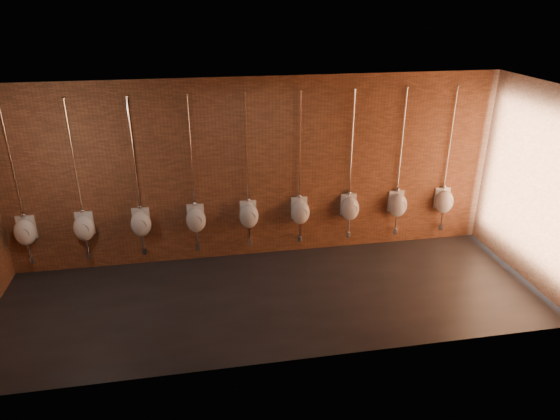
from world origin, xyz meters
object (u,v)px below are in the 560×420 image
Objects in this scene: urinal_2 at (141,223)px; urinal_3 at (196,219)px; urinal_8 at (444,201)px; urinal_0 at (25,231)px; urinal_4 at (249,215)px; urinal_5 at (300,211)px; urinal_7 at (398,204)px; urinal_6 at (350,207)px; urinal_1 at (84,227)px.

urinal_2 is 0.92m from urinal_3.
urinal_3 and urinal_8 have the same top height.
urinal_4 is (3.69, 0.00, 0.00)m from urinal_0.
urinal_5 is 1.85m from urinal_7.
urinal_2 is 4.61m from urinal_7.
urinal_8 is (7.38, 0.00, 0.00)m from urinal_0.
urinal_6 is (3.69, 0.00, 0.00)m from urinal_2.
urinal_5 is (1.85, 0.00, 0.00)m from urinal_3.
urinal_7 is (1.85, 0.00, 0.00)m from urinal_5.
urinal_1 is at bearing 180.00° from urinal_3.
urinal_2 and urinal_4 have the same top height.
urinal_3 is at bearing 180.00° from urinal_7.
urinal_0 is 1.00× the size of urinal_4.
urinal_1 is 1.00× the size of urinal_6.
urinal_1 is 6.46m from urinal_8.
urinal_8 is (6.46, 0.00, 0.00)m from urinal_1.
urinal_4 is at bearing 0.00° from urinal_1.
urinal_3 and urinal_4 have the same top height.
urinal_2 is 5.54m from urinal_8.
urinal_3 is (1.85, 0.00, 0.00)m from urinal_1.
urinal_4 is at bearing 0.00° from urinal_2.
urinal_0 is 1.85m from urinal_2.
urinal_2 is 1.00× the size of urinal_6.
urinal_8 is (1.85, 0.00, 0.00)m from urinal_6.
urinal_6 is at bearing 0.00° from urinal_5.
urinal_7 is (5.54, 0.00, 0.00)m from urinal_1.
urinal_3 is at bearing 0.00° from urinal_1.
urinal_1 is at bearing 180.00° from urinal_5.
urinal_1 is 1.00× the size of urinal_7.
urinal_6 is 1.85m from urinal_8.
urinal_0 and urinal_7 have the same top height.
urinal_0 is at bearing 180.00° from urinal_1.
urinal_5 is at bearing 0.00° from urinal_0.
urinal_1 and urinal_3 have the same top height.
urinal_4 is at bearing 180.00° from urinal_5.
urinal_4 and urinal_7 have the same top height.
urinal_7 is at bearing 0.00° from urinal_5.
urinal_0 is 1.00× the size of urinal_3.
urinal_6 is 0.92m from urinal_7.
urinal_1 and urinal_2 have the same top height.
urinal_6 is 1.00× the size of urinal_7.
urinal_7 is at bearing 0.00° from urinal_4.
urinal_5 is 0.92m from urinal_6.
urinal_5 is 1.00× the size of urinal_8.
urinal_4 is at bearing 180.00° from urinal_8.
urinal_5 is at bearing 0.00° from urinal_4.
urinal_3 is at bearing 0.00° from urinal_2.
urinal_3 is 1.00× the size of urinal_8.
urinal_2 is 2.77m from urinal_5.
urinal_5 and urinal_8 have the same top height.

